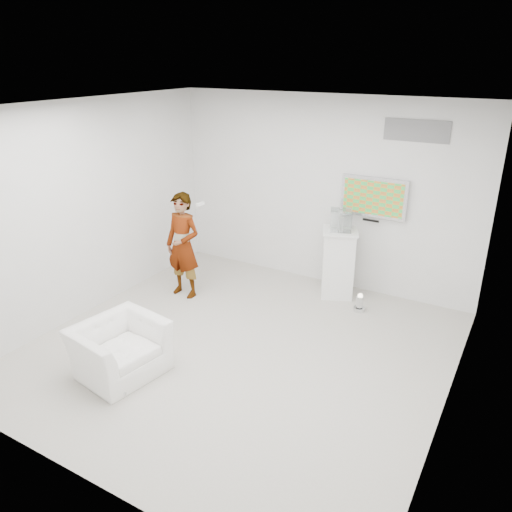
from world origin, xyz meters
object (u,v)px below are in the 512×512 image
at_px(tv, 374,197).
at_px(armchair, 120,349).
at_px(pedestal, 338,263).
at_px(floor_uplight, 360,303).
at_px(person, 183,246).

bearing_deg(tv, armchair, -116.83).
bearing_deg(pedestal, armchair, -114.06).
relative_size(tv, floor_uplight, 3.76).
relative_size(tv, armchair, 1.03).
relative_size(armchair, floor_uplight, 3.67).
bearing_deg(pedestal, person, -150.17).
distance_m(armchair, floor_uplight, 3.49).
bearing_deg(person, armchair, -71.26).
height_order(tv, person, tv).
height_order(tv, pedestal, tv).
bearing_deg(floor_uplight, pedestal, 145.06).
relative_size(tv, pedestal, 0.93).
bearing_deg(tv, person, -147.87).
relative_size(person, armchair, 1.68).
bearing_deg(armchair, person, 26.26).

